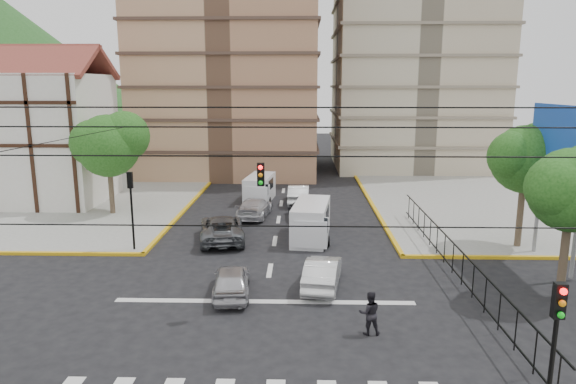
{
  "coord_description": "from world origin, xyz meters",
  "views": [
    {
      "loc": [
        1.56,
        -19.53,
        9.2
      ],
      "look_at": [
        0.92,
        5.31,
        4.0
      ],
      "focal_mm": 32.0,
      "sensor_mm": 36.0,
      "label": 1
    }
  ],
  "objects_px": {
    "traffic_light_se": "(555,338)",
    "car_white_front_right": "(323,272)",
    "van_right_lane": "(311,223)",
    "pedestrian_crosswalk": "(370,313)",
    "traffic_light_nw": "(131,198)",
    "van_left_lane": "(259,189)",
    "car_silver_front_left": "(232,281)"
  },
  "relations": [
    {
      "from": "van_left_lane",
      "to": "car_white_front_right",
      "type": "height_order",
      "value": "van_left_lane"
    },
    {
      "from": "van_left_lane",
      "to": "car_white_front_right",
      "type": "distance_m",
      "value": 18.15
    },
    {
      "from": "car_silver_front_left",
      "to": "van_left_lane",
      "type": "bearing_deg",
      "value": -94.65
    },
    {
      "from": "van_right_lane",
      "to": "traffic_light_se",
      "type": "bearing_deg",
      "value": -65.35
    },
    {
      "from": "car_white_front_right",
      "to": "van_right_lane",
      "type": "bearing_deg",
      "value": -78.44
    },
    {
      "from": "van_right_lane",
      "to": "car_white_front_right",
      "type": "relative_size",
      "value": 1.22
    },
    {
      "from": "traffic_light_se",
      "to": "traffic_light_nw",
      "type": "xyz_separation_m",
      "value": [
        -15.6,
        15.6,
        0.0
      ]
    },
    {
      "from": "traffic_light_nw",
      "to": "van_right_lane",
      "type": "relative_size",
      "value": 0.85
    },
    {
      "from": "traffic_light_nw",
      "to": "van_left_lane",
      "type": "bearing_deg",
      "value": 64.75
    },
    {
      "from": "traffic_light_se",
      "to": "pedestrian_crosswalk",
      "type": "relative_size",
      "value": 2.6
    },
    {
      "from": "traffic_light_se",
      "to": "car_silver_front_left",
      "type": "height_order",
      "value": "traffic_light_se"
    },
    {
      "from": "car_silver_front_left",
      "to": "traffic_light_se",
      "type": "bearing_deg",
      "value": 128.41
    },
    {
      "from": "van_left_lane",
      "to": "pedestrian_crosswalk",
      "type": "bearing_deg",
      "value": -67.7
    },
    {
      "from": "van_right_lane",
      "to": "pedestrian_crosswalk",
      "type": "xyz_separation_m",
      "value": [
        1.98,
        -11.89,
        -0.24
      ]
    },
    {
      "from": "van_right_lane",
      "to": "pedestrian_crosswalk",
      "type": "height_order",
      "value": "van_right_lane"
    },
    {
      "from": "traffic_light_nw",
      "to": "van_left_lane",
      "type": "xyz_separation_m",
      "value": [
        6.03,
        12.79,
        -2.11
      ]
    },
    {
      "from": "traffic_light_se",
      "to": "van_right_lane",
      "type": "bearing_deg",
      "value": 107.3
    },
    {
      "from": "traffic_light_se",
      "to": "car_white_front_right",
      "type": "height_order",
      "value": "traffic_light_se"
    },
    {
      "from": "traffic_light_se",
      "to": "van_left_lane",
      "type": "height_order",
      "value": "traffic_light_se"
    },
    {
      "from": "traffic_light_nw",
      "to": "van_left_lane",
      "type": "relative_size",
      "value": 0.92
    },
    {
      "from": "traffic_light_nw",
      "to": "car_white_front_right",
      "type": "bearing_deg",
      "value": -24.96
    },
    {
      "from": "traffic_light_se",
      "to": "car_silver_front_left",
      "type": "relative_size",
      "value": 1.1
    },
    {
      "from": "van_left_lane",
      "to": "car_white_front_right",
      "type": "bearing_deg",
      "value": -68.76
    },
    {
      "from": "traffic_light_nw",
      "to": "van_right_lane",
      "type": "distance_m",
      "value": 10.47
    },
    {
      "from": "van_right_lane",
      "to": "pedestrian_crosswalk",
      "type": "relative_size",
      "value": 3.06
    },
    {
      "from": "traffic_light_se",
      "to": "car_white_front_right",
      "type": "xyz_separation_m",
      "value": [
        -5.22,
        10.77,
        -2.41
      ]
    },
    {
      "from": "traffic_light_se",
      "to": "traffic_light_nw",
      "type": "height_order",
      "value": "same"
    },
    {
      "from": "car_silver_front_left",
      "to": "pedestrian_crosswalk",
      "type": "height_order",
      "value": "pedestrian_crosswalk"
    },
    {
      "from": "traffic_light_se",
      "to": "car_white_front_right",
      "type": "bearing_deg",
      "value": 115.87
    },
    {
      "from": "traffic_light_se",
      "to": "van_left_lane",
      "type": "xyz_separation_m",
      "value": [
        -9.57,
        28.39,
        -2.11
      ]
    },
    {
      "from": "traffic_light_se",
      "to": "pedestrian_crosswalk",
      "type": "height_order",
      "value": "traffic_light_se"
    },
    {
      "from": "van_right_lane",
      "to": "pedestrian_crosswalk",
      "type": "bearing_deg",
      "value": -73.23
    }
  ]
}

